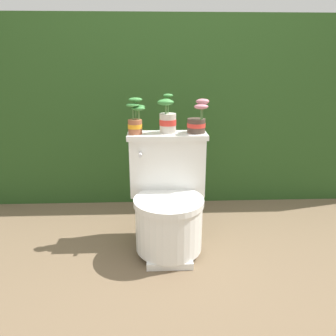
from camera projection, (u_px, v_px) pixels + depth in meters
ground_plane at (185, 254)px, 1.99m from camera, size 12.00×12.00×0.00m
hedge_backdrop at (174, 106)px, 2.99m from camera, size 3.53×0.99×1.45m
toilet at (168, 203)px, 1.98m from camera, size 0.49×0.52×0.70m
potted_plant_left at (135, 119)px, 1.95m from camera, size 0.11×0.09×0.21m
potted_plant_midleft at (167, 118)px, 1.98m from camera, size 0.12×0.10×0.23m
potted_plant_middle at (197, 121)px, 1.98m from camera, size 0.13×0.13×0.21m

